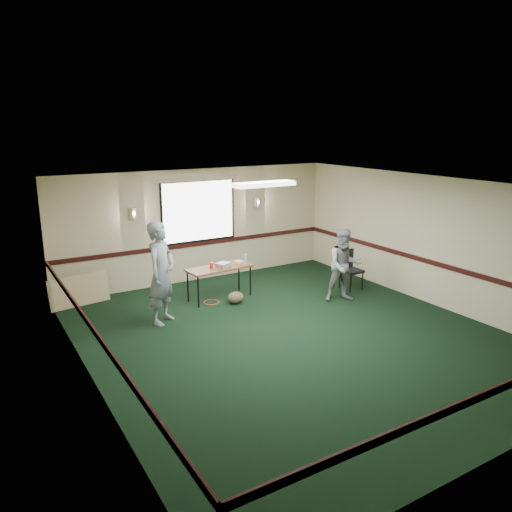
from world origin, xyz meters
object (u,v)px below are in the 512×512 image
folding_table (219,269)px  projector (223,265)px  person_right (344,265)px  conference_chair (349,266)px  person_left (161,273)px

folding_table → projector: projector is taller
projector → person_right: (2.16, -1.44, 0.03)m
folding_table → person_right: bearing=-38.1°
conference_chair → person_right: bearing=-139.2°
folding_table → person_left: bearing=-161.8°
projector → conference_chair: bearing=-37.9°
projector → person_left: 1.75m
conference_chair → person_left: person_left is taller
person_left → folding_table: bearing=-17.3°
folding_table → person_right: size_ratio=0.93×
person_right → folding_table: bearing=167.9°
folding_table → projector: 0.13m
folding_table → projector: size_ratio=5.21×
conference_chair → person_right: 0.94m
person_left → person_right: bearing=-52.5°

